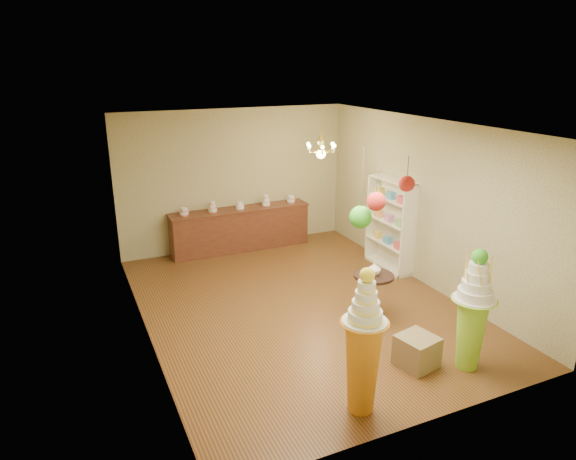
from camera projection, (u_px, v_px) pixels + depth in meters
name	position (u px, v px, depth m)	size (l,w,h in m)	color
floor	(300.00, 305.00, 8.67)	(6.50, 6.50, 0.00)	#573517
ceiling	(301.00, 126.00, 7.72)	(6.50, 6.50, 0.00)	white
wall_back	(235.00, 179.00, 11.00)	(5.00, 0.04, 3.00)	tan
wall_front	(434.00, 305.00, 5.39)	(5.00, 0.04, 3.00)	tan
wall_left	(140.00, 242.00, 7.22)	(0.04, 6.50, 3.00)	tan
wall_right	(426.00, 203.00, 9.17)	(0.04, 6.50, 3.00)	tan
pedestal_green	(472.00, 318.00, 6.71)	(0.71, 0.71, 1.70)	#8BC72C
pedestal_orange	(363.00, 355.00, 5.87)	(0.57, 0.57, 1.81)	orange
burlap_riser	(417.00, 351.00, 6.90)	(0.48, 0.48, 0.43)	olive
sideboard	(240.00, 228.00, 11.09)	(3.04, 0.54, 1.16)	#53281A
shelving_unit	(390.00, 224.00, 9.99)	(0.33, 1.20, 1.80)	silver
round_table	(373.00, 291.00, 7.99)	(0.67, 0.67, 0.80)	black
vase	(374.00, 268.00, 7.86)	(0.20, 0.20, 0.21)	silver
pom_red_left	(376.00, 201.00, 6.31)	(0.24, 0.24, 0.83)	#3C372B
pom_green_mid	(360.00, 217.00, 6.49)	(0.29, 0.29, 1.09)	#3C372B
pom_red_right	(407.00, 184.00, 5.41)	(0.17, 0.17, 0.39)	#3C372B
chandelier	(321.00, 151.00, 9.67)	(0.69, 0.69, 0.85)	gold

